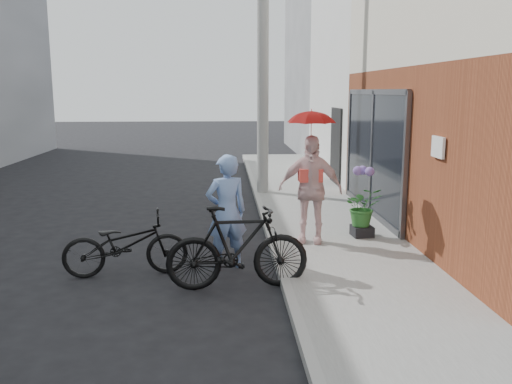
{
  "coord_description": "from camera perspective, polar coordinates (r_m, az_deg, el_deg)",
  "views": [
    {
      "loc": [
        0.13,
        -7.25,
        2.6
      ],
      "look_at": [
        0.62,
        0.75,
        1.1
      ],
      "focal_mm": 38.0,
      "sensor_mm": 36.0,
      "label": 1
    }
  ],
  "objects": [
    {
      "name": "ground",
      "position": [
        7.7,
        -4.3,
        -9.16
      ],
      "size": [
        80.0,
        80.0,
        0.0
      ],
      "primitive_type": "plane",
      "color": "black",
      "rests_on": "ground"
    },
    {
      "name": "sidewalk",
      "position": [
        9.79,
        8.28,
        -4.55
      ],
      "size": [
        2.2,
        24.0,
        0.12
      ],
      "primitive_type": "cube",
      "color": "gray",
      "rests_on": "ground"
    },
    {
      "name": "curb",
      "position": [
        9.63,
        1.48,
        -4.7
      ],
      "size": [
        0.12,
        24.0,
        0.12
      ],
      "primitive_type": "cube",
      "color": "#9E9E99",
      "rests_on": "ground"
    },
    {
      "name": "plaster_building",
      "position": [
        17.74,
        20.56,
        12.86
      ],
      "size": [
        8.0,
        6.0,
        7.0
      ],
      "primitive_type": "cube",
      "color": "white",
      "rests_on": "ground"
    },
    {
      "name": "east_building_far",
      "position": [
        24.32,
        13.77,
        12.44
      ],
      "size": [
        8.0,
        8.0,
        7.0
      ],
      "primitive_type": "cube",
      "color": "gray",
      "rests_on": "ground"
    },
    {
      "name": "utility_pole",
      "position": [
        13.32,
        0.74,
        14.48
      ],
      "size": [
        0.28,
        0.28,
        7.0
      ],
      "primitive_type": "cylinder",
      "color": "#9E9E99",
      "rests_on": "ground"
    },
    {
      "name": "officer",
      "position": [
        7.95,
        -3.13,
        -2.12
      ],
      "size": [
        0.71,
        0.57,
        1.71
      ],
      "primitive_type": "imported",
      "rotation": [
        0.0,
        0.0,
        3.44
      ],
      "color": "#7697D3",
      "rests_on": "ground"
    },
    {
      "name": "bike_left",
      "position": [
        7.93,
        -13.58,
        -5.38
      ],
      "size": [
        1.81,
        0.84,
        0.92
      ],
      "primitive_type": "imported",
      "rotation": [
        0.0,
        0.0,
        1.71
      ],
      "color": "black",
      "rests_on": "ground"
    },
    {
      "name": "bike_right",
      "position": [
        7.18,
        -1.96,
        -5.87
      ],
      "size": [
        1.92,
        0.66,
        1.13
      ],
      "primitive_type": "imported",
      "rotation": [
        0.0,
        0.0,
        1.64
      ],
      "color": "black",
      "rests_on": "ground"
    },
    {
      "name": "kimono_woman",
      "position": [
        8.94,
        5.71,
        0.3
      ],
      "size": [
        1.12,
        0.68,
        1.78
      ],
      "primitive_type": "imported",
      "rotation": [
        0.0,
        0.0,
        -0.25
      ],
      "color": "silver",
      "rests_on": "sidewalk"
    },
    {
      "name": "parasol",
      "position": [
        8.81,
        5.86,
        8.15
      ],
      "size": [
        0.76,
        0.76,
        0.67
      ],
      "primitive_type": "imported",
      "color": "red",
      "rests_on": "kimono_woman"
    },
    {
      "name": "planter",
      "position": [
        9.58,
        11.09,
        -4.05
      ],
      "size": [
        0.37,
        0.37,
        0.18
      ],
      "primitive_type": "cube",
      "rotation": [
        0.0,
        0.0,
        0.09
      ],
      "color": "black",
      "rests_on": "sidewalk"
    },
    {
      "name": "potted_plant",
      "position": [
        9.48,
        11.18,
        -1.52
      ],
      "size": [
        0.62,
        0.53,
        0.68
      ],
      "primitive_type": "imported",
      "color": "#2C6A2A",
      "rests_on": "planter"
    }
  ]
}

